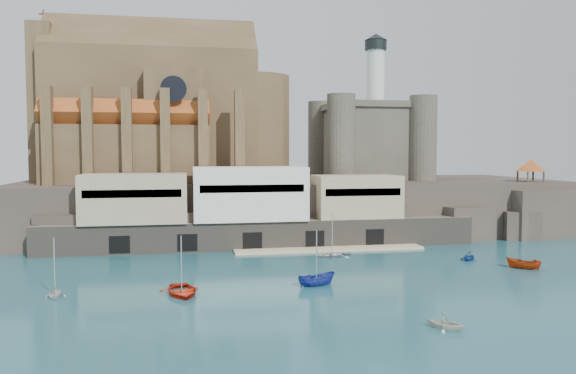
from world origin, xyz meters
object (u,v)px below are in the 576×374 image
Objects in this scene: castle_keep at (369,137)px; boat_1 at (446,329)px; boat_0 at (182,294)px; church at (163,116)px; pavilion at (531,167)px; boat_2 at (316,286)px.

castle_keep is 67.17m from boat_1.
boat_0 reaches higher than boat_1.
castle_keep is (40.21, -0.78, -3.81)m from church.
pavilion is 71.39m from boat_0.
church is 1.60× the size of castle_keep.
boat_0 is at bearing -153.25° from pavilion.
boat_0 is (-36.81, -46.70, -18.31)m from castle_keep.
castle_keep is at bearing 43.23° from boat_0.
boat_2 is at bearing -4.08° from boat_0.
boat_0 reaches higher than boat_2.
pavilion is 63.75m from boat_1.
boat_0 is at bearing -85.90° from church.
church reaches higher than boat_0.
castle_keep is 8.59× the size of boat_1.
pavilion reaches higher than boat_2.
pavilion is 57.75m from boat_2.
boat_1 is at bearing -102.55° from castle_keep.
church reaches higher than pavilion.
boat_2 is (18.73, -46.28, -22.13)m from church.
boat_2 reaches higher than boat_1.
church is at bearing 166.52° from pavilion.
boat_2 is at bearing -115.27° from castle_keep.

